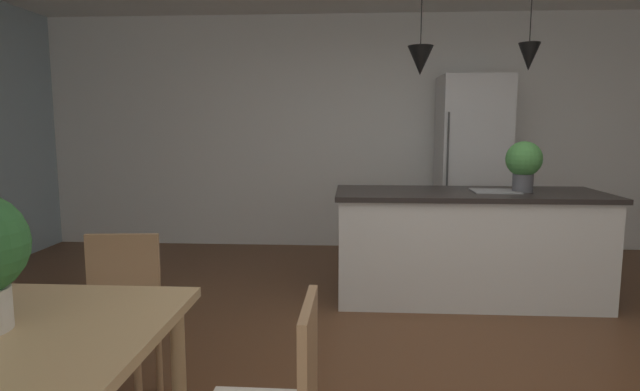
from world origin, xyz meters
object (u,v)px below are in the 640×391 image
at_px(kitchen_island, 467,244).
at_px(refrigerator, 471,167).
at_px(potted_plant_on_island, 524,162).
at_px(chair_far_right, 116,316).

height_order(kitchen_island, refrigerator, refrigerator).
bearing_deg(potted_plant_on_island, kitchen_island, 180.00).
bearing_deg(refrigerator, kitchen_island, -102.98).
distance_m(chair_far_right, refrigerator, 4.19).
distance_m(chair_far_right, potted_plant_on_island, 3.21).
height_order(kitchen_island, potted_plant_on_island, potted_plant_on_island).
relative_size(kitchen_island, refrigerator, 1.10).
bearing_deg(refrigerator, potted_plant_on_island, -87.29).
relative_size(refrigerator, potted_plant_on_island, 4.80).
relative_size(kitchen_island, potted_plant_on_island, 5.28).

